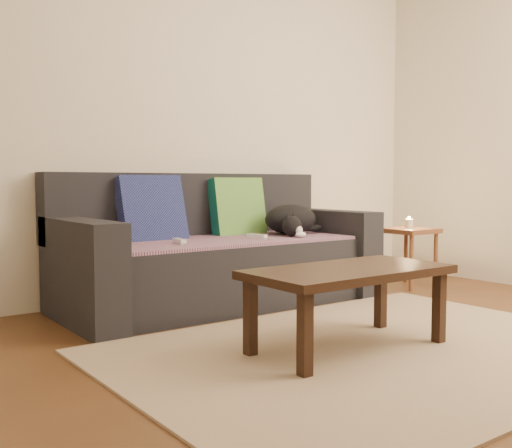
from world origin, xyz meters
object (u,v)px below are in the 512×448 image
object	(u,v)px
sofa	(217,257)
coffee_table	(349,278)
wii_remote_a	(180,241)
side_table	(409,238)
cat	(291,220)
wii_remote_b	(257,236)

from	to	relation	value
sofa	coffee_table	bearing A→B (deg)	-94.55
wii_remote_a	side_table	world-z (taller)	wii_remote_a
cat	wii_remote_b	world-z (taller)	cat
sofa	wii_remote_a	distance (m)	0.46
cat	coffee_table	world-z (taller)	cat
wii_remote_b	side_table	xyz separation A→B (m)	(1.38, -0.12, -0.08)
side_table	sofa	bearing A→B (deg)	167.71
wii_remote_a	coffee_table	world-z (taller)	wii_remote_a
wii_remote_a	side_table	xyz separation A→B (m)	(1.94, -0.14, -0.08)
sofa	cat	distance (m)	0.62
wii_remote_a	coffee_table	bearing A→B (deg)	-156.09
cat	coffee_table	distance (m)	1.42
side_table	coffee_table	world-z (taller)	side_table
cat	side_table	size ratio (longest dim) A/B	1.10
wii_remote_a	side_table	bearing A→B (deg)	-84.41
coffee_table	wii_remote_a	bearing A→B (deg)	104.26
wii_remote_b	wii_remote_a	bearing A→B (deg)	72.44
sofa	side_table	size ratio (longest dim) A/B	4.63
side_table	coffee_table	bearing A→B (deg)	-149.10
cat	side_table	xyz separation A→B (m)	(0.98, -0.24, -0.17)
sofa	coffee_table	distance (m)	1.33
wii_remote_a	wii_remote_b	distance (m)	0.56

